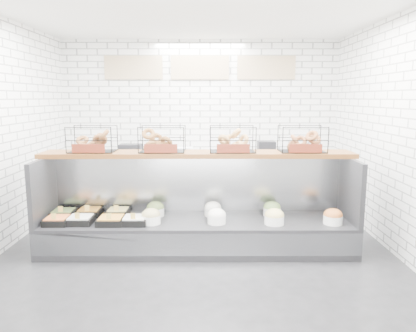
{
  "coord_description": "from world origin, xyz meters",
  "views": [
    {
      "loc": [
        0.12,
        -4.78,
        1.97
      ],
      "look_at": [
        0.14,
        0.45,
        1.08
      ],
      "focal_mm": 35.0,
      "sensor_mm": 36.0,
      "label": 1
    }
  ],
  "objects": [
    {
      "name": "display_case",
      "position": [
        -0.02,
        0.34,
        0.33
      ],
      "size": [
        4.0,
        0.9,
        1.2
      ],
      "color": "black",
      "rests_on": "ground"
    },
    {
      "name": "bagel_shelf",
      "position": [
        -0.0,
        0.52,
        1.38
      ],
      "size": [
        4.1,
        0.5,
        0.4
      ],
      "color": "#502B11",
      "rests_on": "display_case"
    },
    {
      "name": "room_shell",
      "position": [
        0.0,
        0.6,
        2.06
      ],
      "size": [
        5.02,
        5.51,
        3.01
      ],
      "color": "white",
      "rests_on": "ground"
    },
    {
      "name": "ground",
      "position": [
        0.0,
        0.0,
        0.0
      ],
      "size": [
        5.5,
        5.5,
        0.0
      ],
      "primitive_type": "plane",
      "color": "black",
      "rests_on": "ground"
    },
    {
      "name": "prep_counter",
      "position": [
        -0.0,
        2.43,
        0.47
      ],
      "size": [
        4.0,
        0.6,
        1.2
      ],
      "color": "#93969B",
      "rests_on": "ground"
    }
  ]
}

